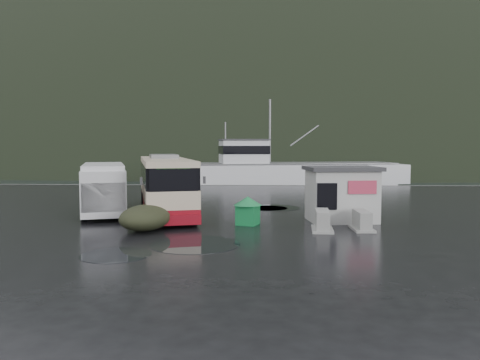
{
  "coord_description": "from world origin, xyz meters",
  "views": [
    {
      "loc": [
        2.65,
        -22.61,
        3.6
      ],
      "look_at": [
        1.65,
        3.32,
        1.7
      ],
      "focal_mm": 35.0,
      "sensor_mm": 36.0,
      "label": 1
    }
  ],
  "objects_px": {
    "waste_bin_right": "(327,219)",
    "jersey_barrier_a": "(362,230)",
    "jersey_barrier_b": "(322,231)",
    "fishing_trawler": "(296,180)",
    "white_van": "(104,214)",
    "dome_tent": "(146,230)",
    "waste_bin_left": "(248,225)",
    "ticket_kiosk": "(341,221)",
    "coach_bus": "(165,212)"
  },
  "relations": [
    {
      "from": "white_van",
      "to": "dome_tent",
      "type": "height_order",
      "value": "white_van"
    },
    {
      "from": "waste_bin_right",
      "to": "fishing_trawler",
      "type": "xyz_separation_m",
      "value": [
        0.57,
        26.62,
        0.0
      ]
    },
    {
      "from": "white_van",
      "to": "jersey_barrier_b",
      "type": "relative_size",
      "value": 3.65
    },
    {
      "from": "fishing_trawler",
      "to": "ticket_kiosk",
      "type": "bearing_deg",
      "value": -101.02
    },
    {
      "from": "jersey_barrier_b",
      "to": "fishing_trawler",
      "type": "relative_size",
      "value": 0.07
    },
    {
      "from": "ticket_kiosk",
      "to": "jersey_barrier_b",
      "type": "xyz_separation_m",
      "value": [
        -1.25,
        -2.55,
        0.0
      ]
    },
    {
      "from": "waste_bin_right",
      "to": "white_van",
      "type": "bearing_deg",
      "value": 173.97
    },
    {
      "from": "waste_bin_right",
      "to": "fishing_trawler",
      "type": "distance_m",
      "value": 26.63
    },
    {
      "from": "jersey_barrier_a",
      "to": "waste_bin_right",
      "type": "bearing_deg",
      "value": 108.98
    },
    {
      "from": "jersey_barrier_b",
      "to": "ticket_kiosk",
      "type": "bearing_deg",
      "value": 63.98
    },
    {
      "from": "coach_bus",
      "to": "white_van",
      "type": "bearing_deg",
      "value": -179.69
    },
    {
      "from": "fishing_trawler",
      "to": "dome_tent",
      "type": "bearing_deg",
      "value": -117.27
    },
    {
      "from": "coach_bus",
      "to": "jersey_barrier_b",
      "type": "height_order",
      "value": "coach_bus"
    },
    {
      "from": "coach_bus",
      "to": "fishing_trawler",
      "type": "xyz_separation_m",
      "value": [
        9.03,
        24.54,
        0.0
      ]
    },
    {
      "from": "white_van",
      "to": "fishing_trawler",
      "type": "xyz_separation_m",
      "value": [
        12.12,
        25.4,
        0.0
      ]
    },
    {
      "from": "coach_bus",
      "to": "dome_tent",
      "type": "distance_m",
      "value": 5.54
    },
    {
      "from": "waste_bin_left",
      "to": "jersey_barrier_b",
      "type": "relative_size",
      "value": 0.74
    },
    {
      "from": "jersey_barrier_b",
      "to": "fishing_trawler",
      "type": "distance_m",
      "value": 29.87
    },
    {
      "from": "waste_bin_right",
      "to": "ticket_kiosk",
      "type": "height_order",
      "value": "ticket_kiosk"
    },
    {
      "from": "jersey_barrier_b",
      "to": "coach_bus",
      "type": "bearing_deg",
      "value": 145.78
    },
    {
      "from": "waste_bin_left",
      "to": "jersey_barrier_a",
      "type": "distance_m",
      "value": 5.06
    },
    {
      "from": "jersey_barrier_b",
      "to": "jersey_barrier_a",
      "type": "bearing_deg",
      "value": 7.13
    },
    {
      "from": "waste_bin_right",
      "to": "jersey_barrier_b",
      "type": "relative_size",
      "value": 0.91
    },
    {
      "from": "coach_bus",
      "to": "jersey_barrier_b",
      "type": "bearing_deg",
      "value": -49.5
    },
    {
      "from": "ticket_kiosk",
      "to": "jersey_barrier_b",
      "type": "bearing_deg",
      "value": -123.02
    },
    {
      "from": "waste_bin_left",
      "to": "jersey_barrier_b",
      "type": "bearing_deg",
      "value": -23.54
    },
    {
      "from": "white_van",
      "to": "dome_tent",
      "type": "xyz_separation_m",
      "value": [
        3.35,
        -4.68,
        0.0
      ]
    },
    {
      "from": "waste_bin_left",
      "to": "dome_tent",
      "type": "xyz_separation_m",
      "value": [
        -4.32,
        -1.64,
        0.0
      ]
    },
    {
      "from": "waste_bin_left",
      "to": "jersey_barrier_a",
      "type": "relative_size",
      "value": 0.78
    },
    {
      "from": "jersey_barrier_a",
      "to": "jersey_barrier_b",
      "type": "relative_size",
      "value": 0.94
    },
    {
      "from": "white_van",
      "to": "fishing_trawler",
      "type": "height_order",
      "value": "fishing_trawler"
    },
    {
      "from": "coach_bus",
      "to": "jersey_barrier_a",
      "type": "relative_size",
      "value": 6.76
    },
    {
      "from": "jersey_barrier_a",
      "to": "jersey_barrier_b",
      "type": "bearing_deg",
      "value": -172.87
    },
    {
      "from": "waste_bin_right",
      "to": "dome_tent",
      "type": "height_order",
      "value": "waste_bin_right"
    },
    {
      "from": "coach_bus",
      "to": "waste_bin_left",
      "type": "xyz_separation_m",
      "value": [
        4.58,
        -3.9,
        0.0
      ]
    },
    {
      "from": "coach_bus",
      "to": "ticket_kiosk",
      "type": "xyz_separation_m",
      "value": [
        9.03,
        -2.74,
        0.0
      ]
    },
    {
      "from": "waste_bin_right",
      "to": "ticket_kiosk",
      "type": "bearing_deg",
      "value": -49.62
    },
    {
      "from": "dome_tent",
      "to": "ticket_kiosk",
      "type": "height_order",
      "value": "ticket_kiosk"
    },
    {
      "from": "waste_bin_right",
      "to": "jersey_barrier_a",
      "type": "height_order",
      "value": "waste_bin_right"
    },
    {
      "from": "coach_bus",
      "to": "waste_bin_right",
      "type": "bearing_deg",
      "value": -29.08
    },
    {
      "from": "waste_bin_left",
      "to": "dome_tent",
      "type": "bearing_deg",
      "value": -159.25
    },
    {
      "from": "dome_tent",
      "to": "jersey_barrier_a",
      "type": "distance_m",
      "value": 9.25
    },
    {
      "from": "dome_tent",
      "to": "jersey_barrier_a",
      "type": "relative_size",
      "value": 1.7
    },
    {
      "from": "jersey_barrier_a",
      "to": "fishing_trawler",
      "type": "distance_m",
      "value": 29.63
    },
    {
      "from": "waste_bin_right",
      "to": "fishing_trawler",
      "type": "bearing_deg",
      "value": 88.78
    },
    {
      "from": "coach_bus",
      "to": "ticket_kiosk",
      "type": "relative_size",
      "value": 3.33
    },
    {
      "from": "dome_tent",
      "to": "ticket_kiosk",
      "type": "xyz_separation_m",
      "value": [
        8.77,
        2.79,
        0.0
      ]
    },
    {
      "from": "white_van",
      "to": "fishing_trawler",
      "type": "distance_m",
      "value": 28.14
    },
    {
      "from": "dome_tent",
      "to": "white_van",
      "type": "bearing_deg",
      "value": 125.58
    },
    {
      "from": "white_van",
      "to": "jersey_barrier_a",
      "type": "bearing_deg",
      "value": -36.64
    }
  ]
}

